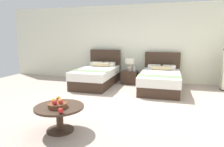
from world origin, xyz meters
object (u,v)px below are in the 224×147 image
bed_near_corner (160,80)px  loose_apple (61,111)px  table_lamp (130,63)px  coffee_table (60,113)px  fruit_bowl (57,104)px  vase (134,69)px  loose_orange (58,98)px  nightstand (130,77)px  bed_near_window (97,76)px

bed_near_corner → loose_apple: size_ratio=25.38×
table_lamp → coffee_table: size_ratio=0.52×
bed_near_corner → fruit_bowl: bearing=-112.9°
vase → fruit_bowl: vase is taller
coffee_table → loose_apple: loose_apple is taller
coffee_table → loose_orange: 0.37m
table_lamp → coffee_table: bearing=-95.8°
nightstand → table_lamp: table_lamp is taller
coffee_table → fruit_bowl: bearing=-86.1°
table_lamp → loose_orange: 3.77m
vase → loose_orange: bearing=-101.7°
nightstand → coffee_table: bearing=-95.9°
coffee_table → table_lamp: bearing=84.2°
bed_near_window → loose_apple: (0.82, -3.74, 0.17)m
table_lamp → vase: (0.16, -0.06, -0.20)m
vase → loose_orange: vase is taller
nightstand → loose_orange: size_ratio=7.02×
nightstand → table_lamp: bearing=90.0°
table_lamp → loose_apple: table_lamp is taller
table_lamp → fruit_bowl: (-0.40, -4.06, -0.24)m
nightstand → vase: 0.36m
bed_near_window → coffee_table: 3.51m
vase → loose_apple: size_ratio=2.21×
vase → loose_orange: size_ratio=2.37×
bed_near_corner → loose_apple: 3.96m
bed_near_corner → loose_orange: size_ratio=27.22×
loose_apple → loose_orange: size_ratio=1.07×
coffee_table → loose_apple: bearing=-55.3°
table_lamp → vase: 0.26m
fruit_bowl → loose_apple: 0.30m
bed_near_corner → vase: 1.06m
nightstand → fruit_bowl: size_ratio=1.64×
bed_near_corner → loose_apple: bearing=-108.9°
nightstand → fruit_bowl: (-0.40, -4.04, 0.28)m
table_lamp → loose_orange: (-0.59, -3.72, -0.25)m
coffee_table → bed_near_corner: bearing=66.7°
nightstand → loose_orange: loose_orange is taller
coffee_table → loose_orange: loose_orange is taller
loose_apple → bed_near_window: bearing=102.4°
bed_near_corner → table_lamp: (-1.08, 0.55, 0.44)m
bed_near_window → vase: (1.20, 0.49, 0.22)m
vase → loose_apple: bearing=-95.0°
nightstand → loose_apple: loose_apple is taller
loose_apple → nightstand: bearing=87.2°
loose_orange → loose_apple: bearing=-56.2°
table_lamp → loose_apple: (-0.21, -4.29, -0.25)m
loose_apple → loose_orange: (-0.39, 0.58, -0.00)m
bed_near_window → table_lamp: bed_near_window is taller
bed_near_corner → loose_orange: (-1.67, -3.17, 0.18)m
bed_near_corner → loose_orange: 3.59m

